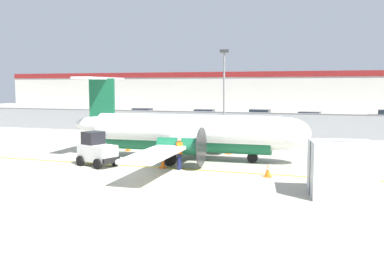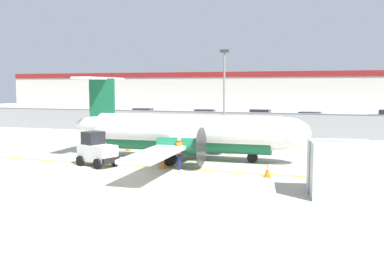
{
  "view_description": "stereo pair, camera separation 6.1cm",
  "coord_description": "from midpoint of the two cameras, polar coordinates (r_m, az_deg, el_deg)",
  "views": [
    {
      "loc": [
        7.88,
        -19.07,
        4.39
      ],
      "look_at": [
        -0.14,
        5.86,
        1.8
      ],
      "focal_mm": 40.0,
      "sensor_mm": 36.0,
      "label": 1
    },
    {
      "loc": [
        7.94,
        -19.05,
        4.39
      ],
      "look_at": [
        -0.14,
        5.86,
        1.8
      ],
      "focal_mm": 40.0,
      "sensor_mm": 36.0,
      "label": 2
    }
  ],
  "objects": [
    {
      "name": "traffic_cone_near_right",
      "position": [
        27.76,
        5.0,
        -2.82
      ],
      "size": [
        0.36,
        0.36,
        0.64
      ],
      "color": "orange",
      "rests_on": "ground"
    },
    {
      "name": "perimeter_fence",
      "position": [
        38.03,
        5.89,
        0.68
      ],
      "size": [
        98.0,
        0.1,
        2.1
      ],
      "color": "gray",
      "rests_on": "ground"
    },
    {
      "name": "parking_lot_strip",
      "position": [
        49.39,
        8.67,
        0.55
      ],
      "size": [
        98.0,
        17.0,
        0.12
      ],
      "color": "#38383A",
      "rests_on": "ground"
    },
    {
      "name": "baggage_tug",
      "position": [
        24.06,
        -12.51,
        -2.93
      ],
      "size": [
        2.57,
        2.04,
        1.88
      ],
      "rotation": [
        0.0,
        0.0,
        -0.37
      ],
      "color": "silver",
      "rests_on": "ground"
    },
    {
      "name": "ground_crew_worker",
      "position": [
        22.42,
        -1.64,
        -3.17
      ],
      "size": [
        0.35,
        0.54,
        1.7
      ],
      "rotation": [
        0.0,
        0.0,
        0.04
      ],
      "color": "#191E4C",
      "rests_on": "ground"
    },
    {
      "name": "ground_plane",
      "position": [
        22.92,
        -2.59,
        -5.39
      ],
      "size": [
        140.0,
        140.0,
        0.01
      ],
      "color": "#B2AD99"
    },
    {
      "name": "traffic_cone_far_left",
      "position": [
        21.04,
        10.12,
        -5.61
      ],
      "size": [
        0.36,
        0.36,
        0.64
      ],
      "color": "orange",
      "rests_on": "ground"
    },
    {
      "name": "cargo_container",
      "position": [
        18.01,
        19.32,
        -5.19
      ],
      "size": [
        2.7,
        2.37,
        2.2
      ],
      "rotation": [
        0.0,
        0.0,
        0.17
      ],
      "color": "#B7BCC1",
      "rests_on": "ground"
    },
    {
      "name": "parked_car_3",
      "position": [
        46.42,
        15.62,
        1.12
      ],
      "size": [
        4.36,
        2.36,
        1.58
      ],
      "rotation": [
        0.0,
        0.0,
        -0.11
      ],
      "color": "silver",
      "rests_on": "parking_lot_strip"
    },
    {
      "name": "background_building",
      "position": [
        67.52,
        11.26,
        4.57
      ],
      "size": [
        91.0,
        8.1,
        6.5
      ],
      "color": "beige",
      "rests_on": "ground"
    },
    {
      "name": "parked_car_2",
      "position": [
        49.94,
        9.26,
        1.55
      ],
      "size": [
        4.31,
        2.24,
        1.58
      ],
      "rotation": [
        0.0,
        0.0,
        -0.07
      ],
      "color": "#B28C19",
      "rests_on": "parking_lot_strip"
    },
    {
      "name": "traffic_cone_far_right",
      "position": [
        23.0,
        -3.85,
        -4.57
      ],
      "size": [
        0.36,
        0.36,
        0.64
      ],
      "color": "orange",
      "rests_on": "ground"
    },
    {
      "name": "parked_car_1",
      "position": [
        49.57,
        1.62,
        1.6
      ],
      "size": [
        4.31,
        2.24,
        1.58
      ],
      "rotation": [
        0.0,
        0.0,
        3.21
      ],
      "color": "slate",
      "rests_on": "parking_lot_strip"
    },
    {
      "name": "traffic_cone_near_left",
      "position": [
        29.29,
        -8.47,
        -2.42
      ],
      "size": [
        0.36,
        0.36,
        0.64
      ],
      "color": "orange",
      "rests_on": "ground"
    },
    {
      "name": "commuter_airplane",
      "position": [
        25.32,
        -0.06,
        -0.67
      ],
      "size": [
        14.59,
        16.04,
        4.92
      ],
      "rotation": [
        0.0,
        0.0,
        0.03
      ],
      "color": "white",
      "rests_on": "ground"
    },
    {
      "name": "apron_light_pole",
      "position": [
        34.49,
        4.38,
        5.48
      ],
      "size": [
        0.7,
        0.3,
        7.27
      ],
      "color": "slate",
      "rests_on": "ground"
    },
    {
      "name": "parked_car_0",
      "position": [
        52.38,
        -6.42,
        1.78
      ],
      "size": [
        4.35,
        2.34,
        1.58
      ],
      "rotation": [
        0.0,
        0.0,
        0.1
      ],
      "color": "navy",
      "rests_on": "parking_lot_strip"
    }
  ]
}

